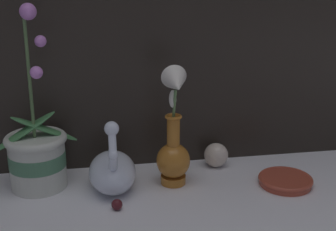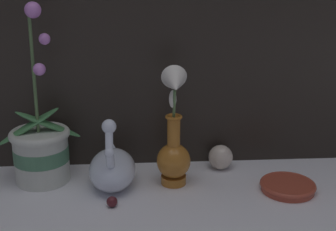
# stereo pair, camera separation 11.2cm
# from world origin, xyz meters

# --- Properties ---
(ground_plane) EXTENTS (2.80, 2.80, 0.00)m
(ground_plane) POSITION_xyz_m (0.00, 0.00, 0.00)
(ground_plane) COLOR white
(orchid_potted_plant) EXTENTS (0.21, 0.15, 0.45)m
(orchid_potted_plant) POSITION_xyz_m (-0.32, 0.18, 0.09)
(orchid_potted_plant) COLOR beige
(orchid_potted_plant) RESTS_ON ground_plane
(swan_figurine) EXTENTS (0.12, 0.19, 0.20)m
(swan_figurine) POSITION_xyz_m (-0.14, 0.14, 0.05)
(swan_figurine) COLOR silver
(swan_figurine) RESTS_ON ground_plane
(blue_vase) EXTENTS (0.09, 0.12, 0.31)m
(blue_vase) POSITION_xyz_m (0.01, 0.13, 0.12)
(blue_vase) COLOR #B26B23
(blue_vase) RESTS_ON ground_plane
(glass_sphere) EXTENTS (0.07, 0.07, 0.07)m
(glass_sphere) POSITION_xyz_m (0.14, 0.22, 0.03)
(glass_sphere) COLOR beige
(glass_sphere) RESTS_ON ground_plane
(amber_dish) EXTENTS (0.14, 0.14, 0.02)m
(amber_dish) POSITION_xyz_m (0.29, 0.08, 0.01)
(amber_dish) COLOR #A8422D
(amber_dish) RESTS_ON ground_plane
(glass_bauble) EXTENTS (0.03, 0.03, 0.03)m
(glass_bauble) POSITION_xyz_m (-0.14, 0.03, 0.01)
(glass_bauble) COLOR #4C191E
(glass_bauble) RESTS_ON ground_plane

